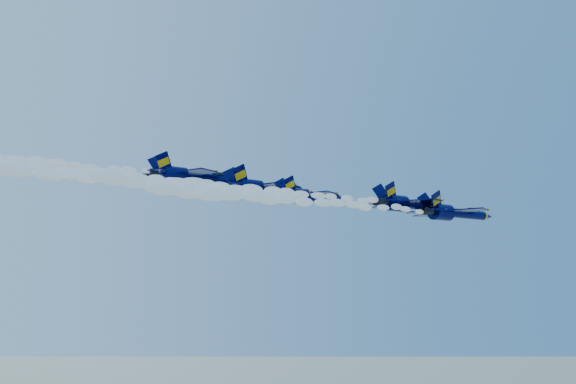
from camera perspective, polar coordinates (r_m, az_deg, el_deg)
jet_lead at (r=95.10m, az=16.61°, el=-2.04°), size 17.19×14.10×6.39m
smoke_trail_jet_lead at (r=74.63m, az=2.23°, el=-0.97°), size 44.15×1.92×1.72m
jet_second at (r=94.74m, az=12.39°, el=-1.20°), size 17.36×14.24×6.45m
smoke_trail_jet_second at (r=76.06m, az=-3.01°, el=0.10°), size 44.15×1.93×1.74m
jet_third at (r=91.05m, az=2.50°, el=-0.49°), size 15.79×12.95×5.87m
smoke_trail_jet_third at (r=77.38m, az=-14.83°, el=0.96°), size 44.15×1.76×1.58m
jet_fourth at (r=97.14m, az=-1.97°, el=0.28°), size 19.61×16.08×7.29m
smoke_trail_jet_fourth at (r=84.95m, az=-19.58°, el=1.79°), size 44.15×2.18×1.97m
jet_fifth at (r=100.38m, az=-9.46°, el=1.56°), size 19.58×16.06×7.28m
smoke_trail_jet_fifth at (r=91.99m, az=-26.92°, el=3.06°), size 44.15×2.18×1.96m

